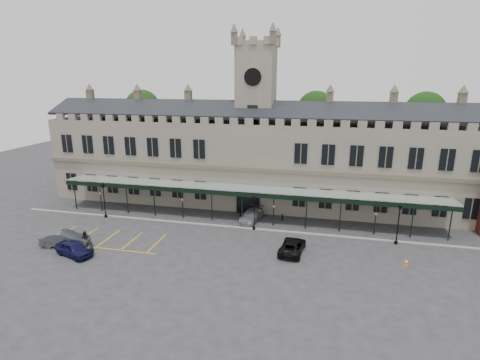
% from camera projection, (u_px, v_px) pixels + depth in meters
% --- Properties ---
extents(ground, '(140.00, 140.00, 0.00)m').
position_uv_depth(ground, '(228.00, 247.00, 40.92)').
color(ground, '#2D2D30').
extents(station_building, '(60.00, 10.36, 17.30)m').
position_uv_depth(station_building, '(255.00, 159.00, 54.19)').
color(station_building, slate).
rests_on(station_building, ground).
extents(clock_tower, '(5.60, 5.60, 24.80)m').
position_uv_depth(clock_tower, '(256.00, 113.00, 52.54)').
color(clock_tower, slate).
rests_on(clock_tower, ground).
extents(canopy, '(50.00, 4.10, 4.30)m').
position_uv_depth(canopy, '(243.00, 204.00, 47.31)').
color(canopy, '#8C9E93').
rests_on(canopy, ground).
extents(kerb, '(60.00, 0.40, 0.12)m').
position_uv_depth(kerb, '(239.00, 227.00, 46.08)').
color(kerb, gray).
rests_on(kerb, ground).
extents(parking_markings, '(16.00, 6.00, 0.01)m').
position_uv_depth(parking_markings, '(106.00, 240.00, 42.54)').
color(parking_markings, gold).
rests_on(parking_markings, ground).
extents(tree_behind_left, '(6.00, 6.00, 16.00)m').
position_uv_depth(tree_behind_left, '(143.00, 108.00, 65.85)').
color(tree_behind_left, '#332314').
rests_on(tree_behind_left, ground).
extents(tree_behind_mid, '(6.00, 6.00, 16.00)m').
position_uv_depth(tree_behind_mid, '(316.00, 111.00, 59.35)').
color(tree_behind_mid, '#332314').
rests_on(tree_behind_mid, ground).
extents(tree_behind_right, '(6.00, 6.00, 16.00)m').
position_uv_depth(tree_behind_right, '(425.00, 113.00, 55.89)').
color(tree_behind_right, '#332314').
rests_on(tree_behind_right, ground).
extents(lamp_post_left, '(0.46, 0.46, 4.85)m').
position_uv_depth(lamp_post_left, '(104.00, 197.00, 48.91)').
color(lamp_post_left, black).
rests_on(lamp_post_left, ground).
extents(lamp_post_mid, '(0.43, 0.43, 4.52)m').
position_uv_depth(lamp_post_mid, '(254.00, 209.00, 44.91)').
color(lamp_post_mid, black).
rests_on(lamp_post_mid, ground).
extents(lamp_post_right, '(0.46, 0.46, 4.87)m').
position_uv_depth(lamp_post_right, '(399.00, 220.00, 40.90)').
color(lamp_post_right, black).
rests_on(lamp_post_right, ground).
extents(traffic_cone, '(0.40, 0.40, 0.64)m').
position_uv_depth(traffic_cone, '(406.00, 262.00, 36.79)').
color(traffic_cone, orange).
rests_on(traffic_cone, ground).
extents(sign_board, '(0.68, 0.15, 1.17)m').
position_uv_depth(sign_board, '(258.00, 215.00, 49.01)').
color(sign_board, black).
rests_on(sign_board, ground).
extents(bollard_left, '(0.15, 0.15, 0.84)m').
position_uv_depth(bollard_left, '(240.00, 213.00, 49.90)').
color(bollard_left, black).
rests_on(bollard_left, ground).
extents(bollard_right, '(0.16, 0.16, 0.91)m').
position_uv_depth(bollard_right, '(282.00, 218.00, 48.26)').
color(bollard_right, black).
rests_on(bollard_right, ground).
extents(car_left_a, '(4.78, 3.13, 1.51)m').
position_uv_depth(car_left_a, '(74.00, 249.00, 38.68)').
color(car_left_a, '#0B0D34').
rests_on(car_left_a, ground).
extents(car_left_b, '(5.28, 2.83, 1.65)m').
position_uv_depth(car_left_b, '(65.00, 239.00, 41.01)').
color(car_left_b, '#3B3E44').
rests_on(car_left_b, ground).
extents(car_taxi, '(2.84, 5.23, 1.44)m').
position_uv_depth(car_taxi, '(252.00, 215.00, 48.33)').
color(car_taxi, '#9B9DA2').
rests_on(car_taxi, ground).
extents(car_van, '(2.81, 5.19, 1.38)m').
position_uv_depth(car_van, '(292.00, 246.00, 39.48)').
color(car_van, black).
rests_on(car_van, ground).
extents(person_a, '(0.68, 0.58, 1.59)m').
position_uv_depth(person_a, '(92.00, 249.00, 38.68)').
color(person_a, black).
rests_on(person_a, ground).
extents(person_b, '(0.99, 0.86, 1.76)m').
position_uv_depth(person_b, '(85.00, 239.00, 40.89)').
color(person_b, black).
rests_on(person_b, ground).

